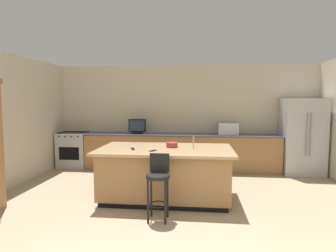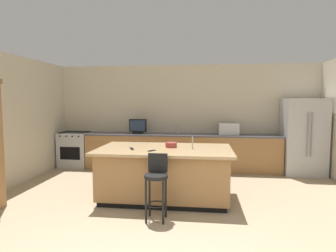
% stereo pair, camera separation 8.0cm
% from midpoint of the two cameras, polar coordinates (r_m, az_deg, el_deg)
% --- Properties ---
extents(wall_back, '(7.14, 0.12, 2.65)m').
position_cam_midpoint_polar(wall_back, '(7.35, 3.89, 1.98)').
color(wall_back, beige).
rests_on(wall_back, ground_plane).
extents(counter_back, '(4.84, 0.62, 0.90)m').
position_cam_midpoint_polar(counter_back, '(7.09, 3.03, -5.27)').
color(counter_back, '#9E7042').
rests_on(counter_back, ground_plane).
extents(kitchen_island, '(2.33, 1.33, 0.90)m').
position_cam_midpoint_polar(kitchen_island, '(5.00, -0.26, -9.56)').
color(kitchen_island, black).
rests_on(kitchen_island, ground_plane).
extents(refrigerator, '(0.91, 0.78, 1.79)m').
position_cam_midpoint_polar(refrigerator, '(7.34, 26.10, -1.92)').
color(refrigerator, '#B7BABF').
rests_on(refrigerator, ground_plane).
extents(range_oven, '(0.75, 0.63, 0.92)m').
position_cam_midpoint_polar(range_oven, '(7.79, -18.10, -4.52)').
color(range_oven, '#B7BABF').
rests_on(range_oven, ground_plane).
extents(microwave, '(0.48, 0.36, 0.28)m').
position_cam_midpoint_polar(microwave, '(7.02, 12.57, -0.63)').
color(microwave, '#B7BABF').
rests_on(microwave, counter_back).
extents(tv_monitor, '(0.44, 0.16, 0.37)m').
position_cam_midpoint_polar(tv_monitor, '(7.11, -5.84, -0.21)').
color(tv_monitor, black).
rests_on(tv_monitor, counter_back).
extents(sink_faucet_back, '(0.02, 0.02, 0.24)m').
position_cam_midpoint_polar(sink_faucet_back, '(7.11, 2.22, -0.59)').
color(sink_faucet_back, '#B2B2B7').
rests_on(sink_faucet_back, counter_back).
extents(sink_faucet_island, '(0.02, 0.02, 0.22)m').
position_cam_midpoint_polar(sink_faucet_island, '(4.85, 5.48, -3.36)').
color(sink_faucet_island, '#B2B2B7').
rests_on(sink_faucet_island, kitchen_island).
extents(bar_stool_center, '(0.34, 0.34, 0.96)m').
position_cam_midpoint_polar(bar_stool_center, '(4.13, -1.80, -11.14)').
color(bar_stool_center, black).
rests_on(bar_stool_center, ground_plane).
extents(fruit_bowl, '(0.20, 0.20, 0.09)m').
position_cam_midpoint_polar(fruit_bowl, '(5.01, 1.10, -3.86)').
color(fruit_bowl, '#993833').
rests_on(fruit_bowl, kitchen_island).
extents(cell_phone, '(0.13, 0.17, 0.01)m').
position_cam_midpoint_polar(cell_phone, '(4.65, -2.86, -5.03)').
color(cell_phone, black).
rests_on(cell_phone, kitchen_island).
extents(tv_remote, '(0.11, 0.17, 0.02)m').
position_cam_midpoint_polar(tv_remote, '(4.85, -6.92, -4.58)').
color(tv_remote, black).
rests_on(tv_remote, kitchen_island).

